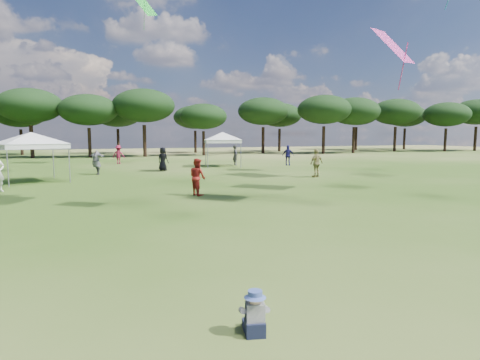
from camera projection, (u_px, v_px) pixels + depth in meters
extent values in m
cylinder|color=black|center=(32.00, 142.00, 42.80)|extent=(0.40, 0.40, 3.46)
ellipsoid|color=black|center=(30.00, 106.00, 42.36)|extent=(6.73, 6.73, 3.63)
cylinder|color=black|center=(90.00, 143.00, 43.67)|extent=(0.37, 0.37, 3.21)
ellipsoid|color=black|center=(88.00, 110.00, 43.26)|extent=(6.24, 6.24, 3.36)
cylinder|color=black|center=(145.00, 141.00, 45.19)|extent=(0.41, 0.41, 3.56)
ellipsoid|color=black|center=(144.00, 106.00, 44.74)|extent=(6.91, 6.91, 3.73)
cylinder|color=black|center=(204.00, 143.00, 47.87)|extent=(0.33, 0.33, 2.88)
ellipsoid|color=black|center=(203.00, 116.00, 47.51)|extent=(5.60, 5.60, 3.02)
cylinder|color=black|center=(263.00, 140.00, 53.09)|extent=(0.39, 0.39, 3.44)
ellipsoid|color=black|center=(263.00, 111.00, 52.66)|extent=(6.69, 6.69, 3.60)
cylinder|color=black|center=(323.00, 140.00, 51.71)|extent=(0.40, 0.40, 3.53)
ellipsoid|color=black|center=(324.00, 110.00, 51.27)|extent=(6.86, 6.86, 3.70)
cylinder|color=black|center=(353.00, 140.00, 53.74)|extent=(0.40, 0.40, 3.47)
ellipsoid|color=black|center=(354.00, 111.00, 53.30)|extent=(6.74, 6.74, 3.63)
cylinder|color=black|center=(395.00, 139.00, 58.48)|extent=(0.41, 0.41, 3.57)
ellipsoid|color=black|center=(396.00, 112.00, 58.03)|extent=(6.94, 6.94, 3.74)
cylinder|color=black|center=(445.00, 140.00, 58.70)|extent=(0.38, 0.38, 3.35)
ellipsoid|color=black|center=(447.00, 114.00, 58.28)|extent=(6.51, 6.51, 3.51)
cylinder|color=black|center=(475.00, 139.00, 61.34)|extent=(0.42, 0.42, 3.66)
ellipsoid|color=black|center=(477.00, 112.00, 60.87)|extent=(7.10, 7.10, 3.83)
cylinder|color=black|center=(22.00, 142.00, 49.12)|extent=(0.36, 0.36, 3.11)
ellipsoid|color=black|center=(20.00, 114.00, 48.72)|extent=(6.05, 6.05, 3.26)
cylinder|color=black|center=(118.00, 141.00, 52.19)|extent=(0.37, 0.37, 3.20)
ellipsoid|color=black|center=(117.00, 114.00, 51.79)|extent=(6.21, 6.21, 3.35)
cylinder|color=black|center=(195.00, 142.00, 54.46)|extent=(0.34, 0.34, 2.99)
ellipsoid|color=black|center=(195.00, 117.00, 54.08)|extent=(5.81, 5.81, 3.13)
cylinder|color=black|center=(279.00, 140.00, 59.13)|extent=(0.38, 0.38, 3.31)
ellipsoid|color=black|center=(280.00, 115.00, 58.71)|extent=(6.43, 6.43, 3.47)
cylinder|color=black|center=(356.00, 138.00, 64.06)|extent=(0.42, 0.42, 3.64)
ellipsoid|color=black|center=(357.00, 113.00, 63.60)|extent=(7.06, 7.06, 3.81)
cylinder|color=black|center=(404.00, 139.00, 66.56)|extent=(0.40, 0.40, 3.46)
ellipsoid|color=black|center=(405.00, 116.00, 66.12)|extent=(6.72, 6.72, 3.62)
cylinder|color=gray|center=(8.00, 167.00, 19.30)|extent=(0.06, 0.06, 1.99)
cylinder|color=gray|center=(69.00, 164.00, 21.15)|extent=(0.06, 0.06, 1.99)
cylinder|color=gray|center=(53.00, 161.00, 23.32)|extent=(0.06, 0.06, 1.99)
cube|color=silver|center=(32.00, 146.00, 21.20)|extent=(3.90, 3.90, 0.25)
pyramid|color=silver|center=(31.00, 132.00, 21.12)|extent=(5.78, 5.78, 0.60)
cylinder|color=gray|center=(208.00, 155.00, 30.18)|extent=(0.06, 0.06, 2.03)
cylinder|color=gray|center=(241.00, 154.00, 30.54)|extent=(0.06, 0.06, 2.03)
cylinder|color=gray|center=(206.00, 153.00, 32.66)|extent=(0.06, 0.06, 2.03)
cylinder|color=gray|center=(236.00, 153.00, 33.02)|extent=(0.06, 0.06, 2.03)
cube|color=silver|center=(223.00, 141.00, 31.49)|extent=(3.16, 3.16, 0.25)
pyramid|color=silver|center=(223.00, 132.00, 31.41)|extent=(5.36, 5.36, 0.60)
cube|color=black|center=(255.00, 328.00, 5.16)|extent=(0.30, 0.30, 0.19)
cube|color=black|center=(246.00, 325.00, 5.33)|extent=(0.14, 0.24, 0.10)
cube|color=black|center=(259.00, 324.00, 5.35)|extent=(0.14, 0.24, 0.10)
cube|color=white|center=(255.00, 312.00, 5.13)|extent=(0.27, 0.22, 0.25)
cylinder|color=white|center=(242.00, 310.00, 5.18)|extent=(0.13, 0.25, 0.15)
cylinder|color=white|center=(266.00, 309.00, 5.22)|extent=(0.13, 0.25, 0.15)
sphere|color=#E0B293|center=(255.00, 299.00, 5.11)|extent=(0.17, 0.17, 0.17)
cone|color=#5672C9|center=(255.00, 296.00, 5.11)|extent=(0.28, 0.28, 0.03)
cylinder|color=#5672C9|center=(255.00, 293.00, 5.11)|extent=(0.19, 0.19, 0.07)
imported|color=#4C4B50|center=(97.00, 162.00, 25.34)|extent=(1.20, 1.96, 1.55)
imported|color=#2E2E33|center=(235.00, 155.00, 32.91)|extent=(0.45, 0.64, 1.64)
imported|color=black|center=(163.00, 159.00, 28.17)|extent=(0.94, 0.93, 1.63)
imported|color=maroon|center=(198.00, 177.00, 16.78)|extent=(0.80, 0.91, 1.56)
imported|color=maroon|center=(119.00, 155.00, 34.21)|extent=(1.19, 0.96, 1.60)
imported|color=navy|center=(288.00, 155.00, 32.67)|extent=(1.01, 0.91, 1.65)
imported|color=#938850|center=(316.00, 163.00, 23.80)|extent=(1.06, 0.68, 1.69)
plane|color=green|center=(143.00, 3.00, 31.57)|extent=(2.74, 2.23, 2.60)
plane|color=#BA2E7D|center=(393.00, 46.00, 17.38)|extent=(2.66, 2.22, 1.78)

